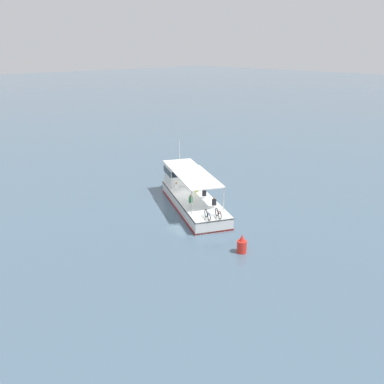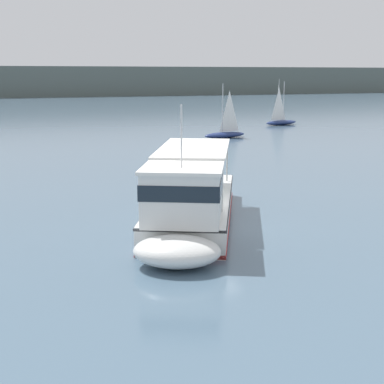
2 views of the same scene
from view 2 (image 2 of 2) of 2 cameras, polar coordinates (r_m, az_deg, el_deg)
ground_plane at (r=23.69m, az=1.40°, el=-3.70°), size 400.00×400.00×0.00m
distant_shoreline at (r=173.59m, az=-18.54°, el=10.51°), size 400.00×28.00×8.36m
ferry_main at (r=23.20m, az=-0.23°, el=-1.44°), size 8.39×12.76×5.32m
sailboat_off_stern at (r=103.11m, az=8.68°, el=8.46°), size 3.29×4.94×5.40m
sailboat_far_right at (r=57.37m, az=3.36°, el=6.00°), size 4.98×2.32×5.40m
sailboat_horizon_east at (r=72.75m, az=8.95°, el=7.11°), size 4.99×2.39×5.40m
channel_buoy at (r=33.62m, az=0.19°, el=1.94°), size 0.70×0.70×1.40m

